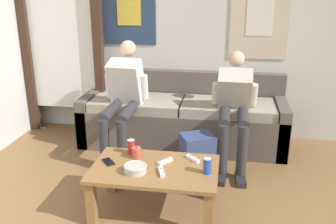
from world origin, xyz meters
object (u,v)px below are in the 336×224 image
Objects in this scene: person_seated_adult at (123,96)px; game_controller_near_left at (161,172)px; drink_can_red at (131,147)px; person_seated_teen at (234,104)px; pillar_candle at (137,153)px; backpack at (197,157)px; game_controller_far_center at (193,159)px; couch at (183,119)px; coffee_table at (155,175)px; drink_can_blue at (207,166)px; game_controller_near_right at (165,161)px; ceramic_bowl at (135,168)px; cell_phone at (108,162)px.

game_controller_near_left is at bearing -61.33° from person_seated_adult.
person_seated_teen is at bearing 44.11° from drink_can_red.
backpack is at bearing 48.43° from pillar_candle.
drink_can_red is at bearing 129.41° from pillar_candle.
game_controller_far_center is at bearing 4.51° from pillar_candle.
game_controller_far_center is at bearing -79.08° from couch.
drink_can_red is at bearing 138.35° from coffee_table.
backpack is (-0.33, -0.39, -0.42)m from person_seated_teen.
game_controller_far_center is (0.21, 0.27, 0.00)m from game_controller_near_left.
game_controller_near_right is (-0.34, 0.12, -0.05)m from drink_can_blue.
drink_can_blue is 0.37m from game_controller_near_right.
pillar_candle is (-0.05, 0.24, 0.01)m from ceramic_bowl.
coffee_table is at bearing 128.48° from game_controller_near_left.
person_seated_adult is 9.70× the size of drink_can_red.
couch is 1.31m from pillar_candle.
person_seated_teen is at bearing 59.79° from coffee_table.
game_controller_far_center is 0.69m from cell_phone.
couch is 5.45× the size of backpack.
ceramic_bowl is at bearing -96.54° from couch.
ceramic_bowl is (-0.17, -1.52, 0.14)m from couch.
pillar_candle is at bearing -175.49° from game_controller_far_center.
person_seated_teen reaches higher than game_controller_near_right.
backpack is 0.75m from drink_can_blue.
backpack is 2.32× the size of ceramic_bowl.
cell_phone is (-1.00, -1.03, -0.21)m from person_seated_teen.
person_seated_adult reaches higher than game_controller_near_left.
person_seated_adult is 11.51× the size of pillar_candle.
ceramic_bowl is 1.73× the size of pillar_candle.
backpack is 0.53m from game_controller_far_center.
game_controller_near_right is at bearing -56.92° from person_seated_adult.
backpack is at bearing 90.03° from game_controller_far_center.
person_seated_teen is at bearing 1.24° from person_seated_adult.
couch is at bearing 73.00° from cell_phone.
backpack is 0.95m from cell_phone.
pillar_candle is at bearing 137.76° from game_controller_near_left.
backpack is 3.33× the size of game_controller_far_center.
person_seated_adult is 1.08× the size of person_seated_teen.
drink_can_red is at bearing 109.79° from ceramic_bowl.
game_controller_far_center is (0.28, 0.18, 0.08)m from coffee_table.
pillar_candle reaches higher than cell_phone.
person_seated_teen is 8.27× the size of game_controller_near_right.
backpack reaches higher than coffee_table.
drink_can_red is at bearing -135.89° from person_seated_teen.
person_seated_teen is at bearing 69.50° from game_controller_far_center.
drink_can_red reaches higher than ceramic_bowl.
backpack is 3.39× the size of drink_can_blue.
couch is at bearing 83.46° from ceramic_bowl.
game_controller_far_center is at bearing 33.60° from ceramic_bowl.
drink_can_blue is (0.13, -0.69, 0.26)m from backpack.
person_seated_teen is at bearing 79.63° from drink_can_blue.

